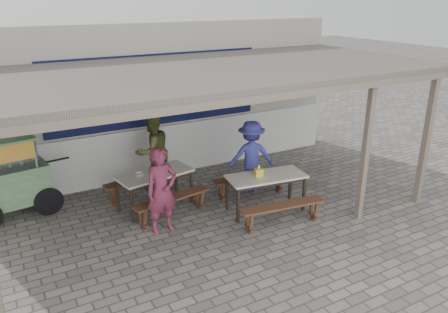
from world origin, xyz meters
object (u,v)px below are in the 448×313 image
Objects in this scene: vendor_cart at (8,176)px; condiment_jar at (156,166)px; patron_wall_side at (153,151)px; donation_box at (260,171)px; bench_left_street at (172,202)px; patron_street_side at (162,191)px; table_left at (155,176)px; table_right at (266,179)px; bench_left_wall at (141,182)px; condiment_bowl at (139,174)px; tissue_box at (259,172)px; patron_right_table at (251,156)px; bench_right_street at (283,210)px; bench_right_wall at (251,181)px.

vendor_cart is 22.94× the size of condiment_jar.
donation_box is at bearing 111.25° from patron_wall_side.
bench_left_street is 0.68m from patron_street_side.
condiment_jar is at bearing 78.99° from bench_left_street.
bench_left_street is (0.11, -0.60, -0.33)m from table_left.
vendor_cart is 1.19× the size of patron_street_side.
patron_wall_side reaches higher than table_right.
condiment_bowl reaches higher than bench_left_wall.
tissue_box is (1.42, -2.01, -0.05)m from patron_wall_side.
patron_right_table is (2.02, 0.40, 0.44)m from bench_left_street.
condiment_bowl is at bearing -31.01° from vendor_cart.
table_left is 0.70m from bench_left_wall.
condiment_jar is at bearing 23.46° from condiment_bowl.
patron_wall_side is (-1.55, 2.08, 0.20)m from table_right.
vendor_cart reaches higher than condiment_jar.
bench_right_street is at bearing -91.77° from donation_box.
vendor_cart reaches higher than table_right.
bench_left_wall is 2.52m from vendor_cart.
vendor_cart is at bearing 157.24° from condiment_bowl.
patron_right_table is at bearing 66.08° from tissue_box.
condiment_jar is (0.01, 0.82, 0.45)m from bench_left_street.
bench_right_street is 0.95× the size of patron_wall_side.
tissue_box is at bearing -8.66° from patron_street_side.
table_right is at bearing 96.02° from patron_right_table.
patron_right_table is at bearing 68.04° from donation_box.
table_right reaches higher than bench_right_wall.
condiment_jar reaches higher than condiment_bowl.
table_left is 1.01m from patron_street_side.
patron_wall_side is 20.86× the size of condiment_jar.
bench_right_street is (1.77, -1.88, -0.33)m from table_left.
table_left reaches higher than bench_right_street.
patron_street_side is at bearing -106.14° from condiment_jar.
condiment_jar reaches higher than bench_left_street.
condiment_jar is at bearing 136.04° from bench_right_street.
tissue_box is (-0.40, -0.91, 0.04)m from patron_right_table.
patron_street_side is at bearing 163.42° from bench_right_street.
bench_left_wall is at bearing 90.00° from table_left.
patron_wall_side reaches higher than tissue_box.
table_right is 2.60m from patron_wall_side.
patron_right_table is (2.36, 0.77, -0.02)m from patron_street_side.
condiment_jar reaches higher than bench_right_wall.
patron_street_side is 1.02× the size of patron_right_table.
patron_street_side is 1.94m from patron_wall_side.
bench_right_street is at bearing 101.65° from patron_wall_side.
bench_left_wall is 0.99× the size of table_right.
vendor_cart is 4.76m from tissue_box.
patron_street_side reaches higher than bench_left_wall.
table_left is 0.98× the size of bench_left_street.
donation_box is (4.34, -2.03, -0.04)m from vendor_cart.
patron_right_table is 2.06m from condiment_jar.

